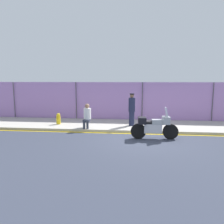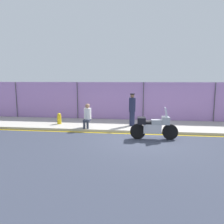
% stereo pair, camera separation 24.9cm
% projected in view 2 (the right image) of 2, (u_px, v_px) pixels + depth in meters
% --- Properties ---
extents(ground_plane, '(120.00, 120.00, 0.00)m').
position_uv_depth(ground_plane, '(144.00, 139.00, 10.03)').
color(ground_plane, '#333847').
extents(sidewalk, '(32.23, 3.15, 0.14)m').
position_uv_depth(sidewalk, '(143.00, 126.00, 12.59)').
color(sidewalk, '#ADA89E').
rests_on(sidewalk, ground_plane).
extents(curb_paint_stripe, '(32.23, 0.18, 0.01)m').
position_uv_depth(curb_paint_stripe, '(144.00, 134.00, 10.97)').
color(curb_paint_stripe, gold).
rests_on(curb_paint_stripe, ground_plane).
extents(storefront_fence, '(30.62, 0.17, 2.55)m').
position_uv_depth(storefront_fence, '(143.00, 102.00, 14.05)').
color(storefront_fence, '#AD7FC6').
rests_on(storefront_fence, ground_plane).
extents(motorcycle, '(2.18, 0.55, 1.47)m').
position_uv_depth(motorcycle, '(154.00, 126.00, 9.97)').
color(motorcycle, black).
rests_on(motorcycle, ground_plane).
extents(officer_standing, '(0.37, 0.37, 1.81)m').
position_uv_depth(officer_standing, '(132.00, 109.00, 12.20)').
color(officer_standing, '#191E38').
rests_on(officer_standing, sidewalk).
extents(person_seated_on_curb, '(0.40, 0.67, 1.29)m').
position_uv_depth(person_seated_on_curb, '(87.00, 114.00, 11.78)').
color(person_seated_on_curb, '#2D3342').
rests_on(person_seated_on_curb, sidewalk).
extents(fire_hydrant, '(0.24, 0.30, 0.64)m').
position_uv_depth(fire_hydrant, '(59.00, 119.00, 12.76)').
color(fire_hydrant, gold).
rests_on(fire_hydrant, sidewalk).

